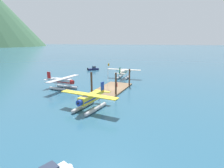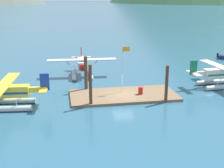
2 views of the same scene
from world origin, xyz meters
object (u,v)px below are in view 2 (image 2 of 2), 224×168
at_px(fuel_drum, 141,91).
at_px(seaplane_yellow_port_aft, 7,94).
at_px(seaplane_silver_bow_left, 82,66).
at_px(seaplane_cream_stbd_fwd, 221,75).
at_px(flagpole, 123,63).
at_px(mooring_buoy, 13,99).

xyz_separation_m(fuel_drum, seaplane_yellow_port_aft, (-15.53, -1.24, 0.84)).
bearing_deg(seaplane_silver_bow_left, seaplane_cream_stbd_fwd, -26.16).
xyz_separation_m(flagpole, seaplane_cream_stbd_fwd, (13.67, 0.78, -2.38)).
bearing_deg(fuel_drum, seaplane_silver_bow_left, 119.90).
bearing_deg(flagpole, mooring_buoy, -177.34).
bearing_deg(seaplane_silver_bow_left, flagpole, -65.60).
distance_m(seaplane_silver_bow_left, seaplane_yellow_port_aft, 15.29).
height_order(fuel_drum, mooring_buoy, fuel_drum).
xyz_separation_m(mooring_buoy, seaplane_silver_bow_left, (8.99, 10.27, 1.23)).
relative_size(seaplane_cream_stbd_fwd, seaplane_yellow_port_aft, 1.00).
bearing_deg(seaplane_yellow_port_aft, flagpole, 10.57).
distance_m(flagpole, seaplane_yellow_port_aft, 14.05).
relative_size(seaplane_silver_bow_left, seaplane_yellow_port_aft, 1.00).
height_order(flagpole, seaplane_silver_bow_left, flagpole).
bearing_deg(flagpole, seaplane_yellow_port_aft, -169.43).
relative_size(flagpole, mooring_buoy, 8.39).
bearing_deg(seaplane_yellow_port_aft, mooring_buoy, 82.84).
xyz_separation_m(flagpole, seaplane_yellow_port_aft, (-13.61, -2.54, -2.38)).
distance_m(seaplane_cream_stbd_fwd, seaplane_yellow_port_aft, 27.48).
bearing_deg(seaplane_cream_stbd_fwd, seaplane_yellow_port_aft, -173.06).
relative_size(fuel_drum, seaplane_cream_stbd_fwd, 0.08).
bearing_deg(seaplane_cream_stbd_fwd, flagpole, -176.73).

